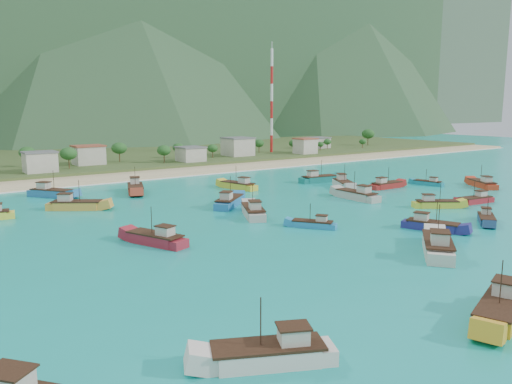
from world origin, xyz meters
TOP-DOWN VIEW (x-y plane):
  - ground at (0.00, 0.00)m, footprint 600.00×600.00m
  - beach at (0.00, 79.00)m, footprint 400.00×18.00m
  - land at (0.00, 140.00)m, footprint 400.00×110.00m
  - surf_line at (0.00, 69.50)m, footprint 400.00×2.50m
  - village at (7.66, 102.23)m, footprint 209.46×26.79m
  - vegetation at (-3.70, 103.57)m, footprint 280.39×25.57m
  - radio_tower at (72.01, 108.00)m, footprint 1.20×1.20m
  - boat_0 at (-36.43, 56.10)m, footprint 9.68×11.62m
  - boat_1 at (23.40, -21.66)m, footprint 8.66×7.12m
  - boat_2 at (-36.19, 36.92)m, footprint 11.49×9.31m
  - boat_4 at (-5.93, -5.19)m, footprint 6.69×8.09m
  - boat_5 at (40.14, -9.62)m, footprint 9.68×4.13m
  - boat_6 at (63.36, 2.16)m, footprint 8.43×11.09m
  - boat_7 at (9.92, -19.01)m, footprint 6.36×10.42m
  - boat_8 at (28.34, -7.36)m, footprint 9.78×8.03m
  - boat_10 at (-34.04, 1.22)m, footprint 7.07×11.36m
  - boat_11 at (32.24, 24.38)m, footprint 8.79×11.74m
  - boat_12 at (40.35, 16.36)m, footprint 10.53×3.36m
  - boat_14 at (-17.25, -46.10)m, footprint 12.21×7.05m
  - boat_15 at (33.23, 35.33)m, footprint 12.13×5.01m
  - boat_17 at (-17.32, 49.81)m, footprint 7.67×12.77m
  - boat_19 at (-9.23, 9.04)m, footprint 8.39×11.98m
  - boat_20 at (-7.46, 20.63)m, footprint 11.36×10.29m
  - boat_21 at (-2.03, -28.37)m, footprint 12.67×11.16m
  - boat_23 at (54.34, 13.02)m, footprint 4.11×8.62m
  - boat_24 at (-42.28, -39.47)m, footprint 11.23×7.71m
  - boat_26 at (21.62, 9.62)m, footprint 3.82×12.07m
  - boat_27 at (7.39, 39.02)m, footprint 5.67×11.60m

SIDE VIEW (x-z plane):
  - ground at x=0.00m, z-range 0.00..0.00m
  - beach at x=0.00m, z-range -0.60..0.60m
  - land at x=0.00m, z-range -1.20..1.20m
  - surf_line at x=0.00m, z-range -0.04..0.04m
  - boat_4 at x=-5.93m, z-range -1.93..2.91m
  - boat_23 at x=54.34m, z-range -1.95..2.95m
  - boat_1 at x=23.40m, z-range -2.04..3.13m
  - boat_5 at x=40.14m, z-range -2.16..3.38m
  - boat_8 at x=28.34m, z-range -2.25..3.59m
  - boat_7 at x=9.92m, z-range -2.28..3.64m
  - boat_12 at x=40.35m, z-range -2.36..3.82m
  - boat_24 at x=-42.28m, z-range -2.45..4.01m
  - boat_10 at x=-34.04m, z-range -2.45..4.02m
  - boat_6 at x=63.36m, z-range -2.46..4.03m
  - boat_27 at x=7.39m, z-range -2.49..4.10m
  - boat_2 at x=-36.19m, z-range -2.57..4.26m
  - boat_11 at x=32.24m, z-range -2.57..4.28m
  - boat_19 at x=-9.23m, z-range -2.59..4.32m
  - boat_14 at x=-17.25m, z-range -2.60..4.33m
  - boat_15 at x=33.23m, z-range -2.61..4.35m
  - boat_0 at x=-36.43m, z-range -2.61..4.35m
  - boat_20 at x=-7.46m, z-range -2.62..4.39m
  - boat_26 at x=21.62m, z-range -2.65..4.44m
  - boat_17 at x=-17.32m, z-range -2.70..4.55m
  - boat_21 at x=-2.03m, z-range -2.86..4.88m
  - village at x=7.66m, z-range 1.19..8.37m
  - vegetation at x=-3.70m, z-range 0.61..9.51m
  - radio_tower at x=72.01m, z-range 1.60..47.09m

